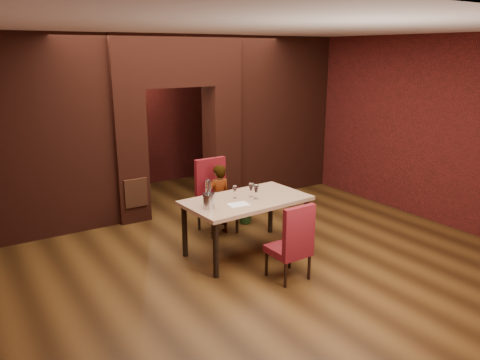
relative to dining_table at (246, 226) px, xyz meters
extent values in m
plane|color=#4B2F12|center=(0.03, 0.35, -0.42)|extent=(8.00, 8.00, 0.00)
cube|color=silver|center=(0.03, 0.35, 2.78)|extent=(7.00, 8.00, 0.04)
cube|color=maroon|center=(0.03, 4.35, 1.18)|extent=(7.00, 0.04, 3.20)
cube|color=maroon|center=(3.53, 0.35, 1.18)|extent=(0.04, 8.00, 3.20)
cube|color=maroon|center=(-0.92, 2.35, 0.73)|extent=(0.55, 0.55, 2.30)
cube|color=maroon|center=(0.98, 2.35, 0.73)|extent=(0.55, 0.55, 2.30)
cube|color=maroon|center=(0.03, 2.35, 2.33)|extent=(2.45, 0.55, 0.90)
cube|color=maroon|center=(-2.33, 2.35, 1.18)|extent=(2.28, 0.35, 3.20)
cube|color=maroon|center=(2.39, 2.35, 1.18)|extent=(2.28, 0.35, 3.20)
cube|color=#9C502D|center=(-0.92, 2.06, 0.13)|extent=(0.40, 0.03, 0.50)
cube|color=black|center=(-0.37, 4.29, 0.63)|extent=(0.90, 0.08, 2.10)
cube|color=black|center=(-0.37, 4.25, 0.63)|extent=(1.02, 0.04, 2.22)
cube|color=tan|center=(0.00, 0.00, 0.00)|extent=(1.85, 1.10, 0.84)
cube|color=maroon|center=(0.07, 0.95, 0.18)|extent=(0.55, 0.55, 1.21)
cube|color=maroon|center=(0.01, -0.97, 0.10)|extent=(0.48, 0.48, 1.05)
imported|color=white|center=(0.04, 0.88, 0.16)|extent=(0.43, 0.29, 1.16)
cube|color=white|center=(-0.24, -0.17, 0.42)|extent=(0.31, 0.25, 0.00)
cylinder|color=#ACACB4|center=(-0.66, -0.07, 0.52)|extent=(0.17, 0.17, 0.20)
cylinder|color=white|center=(-0.50, 0.24, 0.58)|extent=(0.07, 0.07, 0.31)
imported|color=#265922|center=(0.68, 1.06, -0.19)|extent=(0.53, 0.51, 0.45)
camera|label=1|loc=(-3.59, -5.40, 2.50)|focal=35.00mm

